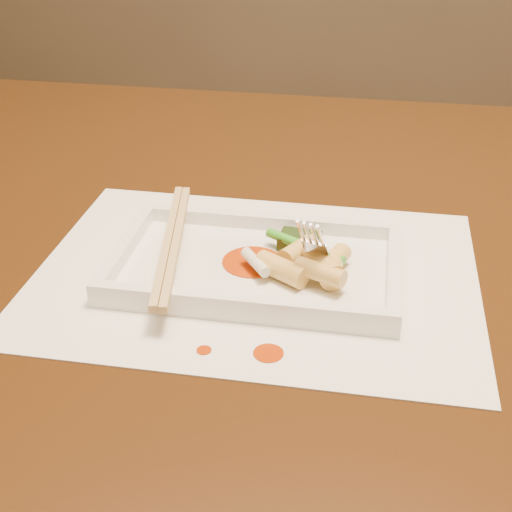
% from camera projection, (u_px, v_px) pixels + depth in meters
% --- Properties ---
extents(table, '(1.40, 0.90, 0.75)m').
position_uv_depth(table, '(231.00, 311.00, 0.78)').
color(table, black).
rests_on(table, ground).
extents(placemat, '(0.40, 0.30, 0.00)m').
position_uv_depth(placemat, '(256.00, 274.00, 0.65)').
color(placemat, white).
rests_on(placemat, table).
extents(sauce_splatter_a, '(0.02, 0.02, 0.00)m').
position_uv_depth(sauce_splatter_a, '(268.00, 353.00, 0.55)').
color(sauce_splatter_a, '#AF3305').
rests_on(sauce_splatter_a, placemat).
extents(sauce_splatter_b, '(0.01, 0.01, 0.00)m').
position_uv_depth(sauce_splatter_b, '(204.00, 350.00, 0.55)').
color(sauce_splatter_b, '#AF3305').
rests_on(sauce_splatter_b, placemat).
extents(plate_base, '(0.26, 0.16, 0.01)m').
position_uv_depth(plate_base, '(256.00, 269.00, 0.65)').
color(plate_base, white).
rests_on(plate_base, placemat).
extents(plate_rim_far, '(0.26, 0.01, 0.01)m').
position_uv_depth(plate_rim_far, '(269.00, 222.00, 0.71)').
color(plate_rim_far, white).
rests_on(plate_rim_far, plate_base).
extents(plate_rim_near, '(0.26, 0.01, 0.01)m').
position_uv_depth(plate_rim_near, '(240.00, 304.00, 0.58)').
color(plate_rim_near, white).
rests_on(plate_rim_near, plate_base).
extents(plate_rim_left, '(0.01, 0.14, 0.01)m').
position_uv_depth(plate_rim_left, '(125.00, 247.00, 0.66)').
color(plate_rim_left, white).
rests_on(plate_rim_left, plate_base).
extents(plate_rim_right, '(0.01, 0.14, 0.01)m').
position_uv_depth(plate_rim_right, '(395.00, 271.00, 0.63)').
color(plate_rim_right, white).
rests_on(plate_rim_right, plate_base).
extents(veg_piece, '(0.04, 0.03, 0.01)m').
position_uv_depth(veg_piece, '(300.00, 240.00, 0.67)').
color(veg_piece, black).
rests_on(veg_piece, plate_base).
extents(scallion_white, '(0.03, 0.04, 0.01)m').
position_uv_depth(scallion_white, '(255.00, 262.00, 0.63)').
color(scallion_white, '#EAEACC').
rests_on(scallion_white, plate_base).
extents(scallion_green, '(0.08, 0.05, 0.01)m').
position_uv_depth(scallion_green, '(305.00, 246.00, 0.65)').
color(scallion_green, '#278E17').
rests_on(scallion_green, plate_base).
extents(chopstick_a, '(0.05, 0.22, 0.01)m').
position_uv_depth(chopstick_a, '(168.00, 241.00, 0.65)').
color(chopstick_a, tan).
rests_on(chopstick_a, plate_rim_near).
extents(chopstick_b, '(0.05, 0.22, 0.01)m').
position_uv_depth(chopstick_b, '(176.00, 242.00, 0.65)').
color(chopstick_b, tan).
rests_on(chopstick_b, plate_rim_near).
extents(fork, '(0.09, 0.10, 0.14)m').
position_uv_depth(fork, '(339.00, 189.00, 0.62)').
color(fork, silver).
rests_on(fork, plate_base).
extents(sauce_blob_0, '(0.06, 0.06, 0.00)m').
position_uv_depth(sauce_blob_0, '(252.00, 262.00, 0.65)').
color(sauce_blob_0, '#AF3305').
rests_on(sauce_blob_0, plate_base).
extents(rice_cake_0, '(0.05, 0.04, 0.02)m').
position_uv_depth(rice_cake_0, '(282.00, 269.00, 0.62)').
color(rice_cake_0, '#E6CB6B').
rests_on(rice_cake_0, plate_base).
extents(rice_cake_1, '(0.04, 0.04, 0.02)m').
position_uv_depth(rice_cake_1, '(298.00, 251.00, 0.65)').
color(rice_cake_1, '#E6CB6B').
rests_on(rice_cake_1, plate_base).
extents(rice_cake_2, '(0.05, 0.03, 0.02)m').
position_uv_depth(rice_cake_2, '(320.00, 272.00, 0.61)').
color(rice_cake_2, '#E6CB6B').
rests_on(rice_cake_2, plate_base).
extents(rice_cake_3, '(0.03, 0.04, 0.02)m').
position_uv_depth(rice_cake_3, '(334.00, 261.00, 0.63)').
color(rice_cake_3, '#E6CB6B').
rests_on(rice_cake_3, plate_base).
extents(rice_cake_4, '(0.02, 0.04, 0.02)m').
position_uv_depth(rice_cake_4, '(332.00, 269.00, 0.62)').
color(rice_cake_4, '#E6CB6B').
rests_on(rice_cake_4, plate_base).
extents(rice_cake_5, '(0.04, 0.05, 0.02)m').
position_uv_depth(rice_cake_5, '(323.00, 262.00, 0.62)').
color(rice_cake_5, '#E6CB6B').
rests_on(rice_cake_5, plate_base).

